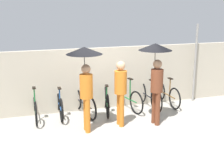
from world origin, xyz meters
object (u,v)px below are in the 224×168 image
Objects in this scene: parked_bicycle_3 at (106,100)px; parked_bicycle_5 at (148,96)px; parked_bicycle_6 at (167,94)px; pedestrian_leading at (85,68)px; pedestrian_trailing at (156,64)px; parked_bicycle_4 at (127,97)px; parked_bicycle_2 at (83,103)px; parked_bicycle_1 at (59,104)px; parked_bicycle_0 at (35,107)px; pedestrian_center at (121,88)px.

parked_bicycle_3 reaches higher than parked_bicycle_5.
pedestrian_leading reaches higher than parked_bicycle_6.
pedestrian_trailing is (0.98, -1.20, 1.24)m from parked_bicycle_3.
parked_bicycle_2 is at bearing 82.57° from parked_bicycle_4.
parked_bicycle_1 is 1.82m from pedestrian_leading.
pedestrian_leading is at bearing 115.98° from parked_bicycle_5.
parked_bicycle_6 is at bearing 23.58° from pedestrian_leading.
parked_bicycle_0 reaches higher than parked_bicycle_2.
parked_bicycle_5 is 1.78m from pedestrian_trailing.
parked_bicycle_0 is at bearing 87.58° from parked_bicycle_5.
parked_bicycle_3 is 0.96× the size of pedestrian_center.
pedestrian_leading is at bearing 117.31° from parked_bicycle_4.
pedestrian_leading is (-2.23, -1.15, 1.22)m from parked_bicycle_5.
parked_bicycle_0 is 1.02× the size of pedestrian_center.
parked_bicycle_2 reaches higher than parked_bicycle_5.
pedestrian_trailing reaches higher than parked_bicycle_4.
parked_bicycle_3 is 1.99m from pedestrian_trailing.
parked_bicycle_1 is at bearing 88.53° from parked_bicycle_6.
parked_bicycle_2 is 0.68m from parked_bicycle_3.
parked_bicycle_4 is at bearing 88.36° from parked_bicycle_6.
pedestrian_leading reaches higher than parked_bicycle_4.
pedestrian_leading is (0.49, -1.22, 1.25)m from parked_bicycle_1.
pedestrian_trailing is (1.85, -0.09, 0.00)m from pedestrian_leading.
parked_bicycle_4 is at bearing 39.19° from pedestrian_leading.
parked_bicycle_4 is (1.36, 0.09, 0.01)m from parked_bicycle_2.
pedestrian_center reaches higher than parked_bicycle_6.
parked_bicycle_5 is at bearing -100.01° from parked_bicycle_2.
pedestrian_center is at bearing -164.36° from parked_bicycle_3.
parked_bicycle_5 is 1.05× the size of pedestrian_center.
parked_bicycle_5 is at bearing 95.33° from parked_bicycle_6.
parked_bicycle_2 is 0.99× the size of pedestrian_center.
parked_bicycle_1 is 1.02× the size of parked_bicycle_6.
parked_bicycle_4 is 0.69m from parked_bicycle_5.
parked_bicycle_3 is at bearing -102.42° from parked_bicycle_2.
pedestrian_trailing is at bearing -111.52° from parked_bicycle_0.
parked_bicycle_1 is 0.78× the size of pedestrian_leading.
pedestrian_leading is (-0.87, -1.12, 1.24)m from parked_bicycle_3.
pedestrian_center is (0.74, -1.11, 0.65)m from parked_bicycle_2.
pedestrian_leading is (-1.55, -1.23, 1.24)m from parked_bicycle_4.
parked_bicycle_4 is 1.36m from parked_bicycle_6.
pedestrian_leading reaches higher than parked_bicycle_1.
parked_bicycle_2 is 0.99× the size of parked_bicycle_4.
parked_bicycle_5 reaches higher than parked_bicycle_1.
parked_bicycle_0 is 0.97× the size of parked_bicycle_5.
parked_bicycle_0 is 0.82× the size of pedestrian_trailing.
parked_bicycle_1 is at bearing 138.40° from pedestrian_center.
pedestrian_center is at bearing -117.62° from parked_bicycle_0.
parked_bicycle_2 is 1.70m from pedestrian_leading.
parked_bicycle_6 is (0.68, 0.08, -0.02)m from parked_bicycle_5.
parked_bicycle_1 is 1.00× the size of parked_bicycle_3.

